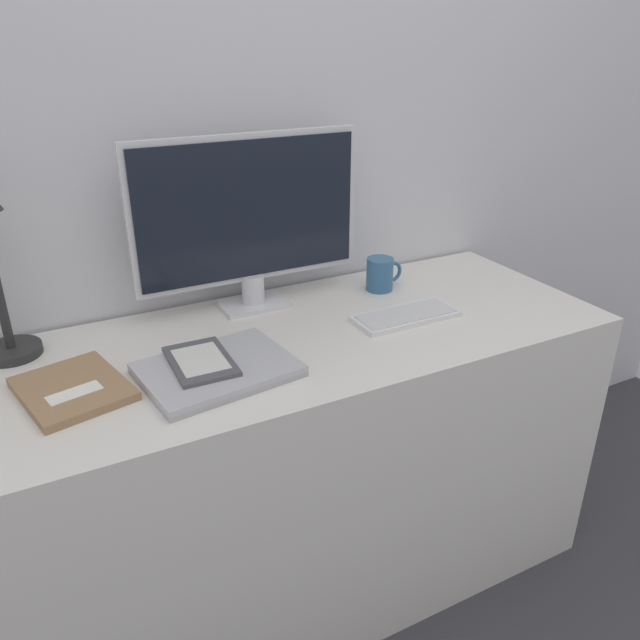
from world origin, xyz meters
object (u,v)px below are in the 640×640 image
at_px(laptop, 218,370).
at_px(notebook, 73,389).
at_px(ereader, 201,361).
at_px(keyboard, 406,316).
at_px(coffee_mug, 381,274).
at_px(monitor, 249,218).

bearing_deg(laptop, notebook, 167.05).
bearing_deg(ereader, notebook, 170.69).
xyz_separation_m(laptop, notebook, (-0.28, 0.06, -0.00)).
height_order(keyboard, ereader, ereader).
bearing_deg(ereader, keyboard, 3.10).
relative_size(laptop, coffee_mug, 3.06).
bearing_deg(coffee_mug, laptop, -156.33).
xyz_separation_m(laptop, coffee_mug, (0.55, 0.24, 0.03)).
bearing_deg(ereader, monitor, 50.42).
bearing_deg(keyboard, ereader, -176.90).
bearing_deg(keyboard, notebook, 179.13).
height_order(monitor, laptop, monitor).
relative_size(laptop, ereader, 1.81).
xyz_separation_m(laptop, ereader, (-0.03, 0.02, 0.02)).
bearing_deg(keyboard, coffee_mug, 76.33).
bearing_deg(notebook, monitor, 26.18).
bearing_deg(coffee_mug, notebook, -167.86).
xyz_separation_m(keyboard, coffee_mug, (0.05, 0.19, 0.04)).
relative_size(keyboard, notebook, 1.02).
bearing_deg(monitor, coffee_mug, -9.03).
bearing_deg(laptop, ereader, 140.58).
height_order(laptop, coffee_mug, coffee_mug).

